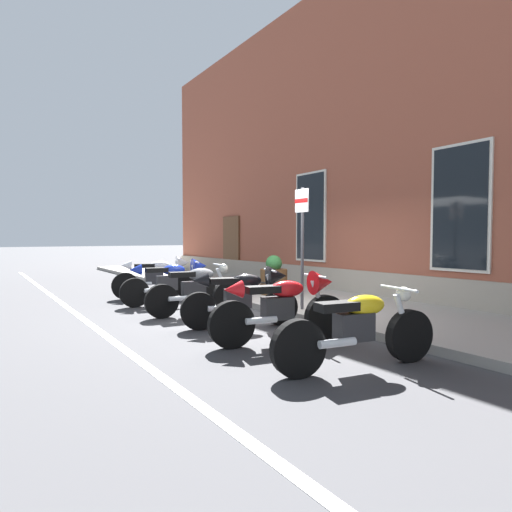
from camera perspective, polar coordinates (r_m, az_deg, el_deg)
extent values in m
plane|color=#38383A|center=(8.38, 1.71, -7.86)|extent=(140.00, 140.00, 0.00)
cube|color=gray|center=(9.35, 9.43, -6.40)|extent=(27.79, 3.09, 0.13)
cube|color=silver|center=(7.03, -20.23, -10.01)|extent=(27.79, 0.12, 0.01)
cube|color=brown|center=(13.37, 25.34, 13.67)|extent=(21.79, 6.69, 8.30)
cube|color=gray|center=(10.40, 15.45, -3.97)|extent=(21.79, 0.10, 0.70)
cube|color=brown|center=(15.40, -3.39, 1.19)|extent=(1.10, 0.08, 2.30)
cube|color=silver|center=(11.89, 7.54, 5.35)|extent=(1.22, 0.06, 2.52)
cube|color=black|center=(11.87, 7.43, 5.36)|extent=(1.10, 0.03, 2.40)
cube|color=silver|center=(9.12, 26.23, 5.97)|extent=(1.22, 0.06, 2.52)
cube|color=black|center=(9.10, 26.14, 5.98)|extent=(1.10, 0.03, 2.40)
cylinder|color=black|center=(10.87, -9.69, -3.75)|extent=(0.27, 0.67, 0.66)
cylinder|color=black|center=(10.67, -17.51, -3.95)|extent=(0.27, 0.67, 0.66)
cylinder|color=silver|center=(10.82, -10.22, -2.39)|extent=(0.14, 0.33, 0.65)
cube|color=#28282B|center=(10.72, -13.84, -2.91)|extent=(0.31, 0.48, 0.32)
ellipsoid|color=silver|center=(10.71, -13.06, -1.32)|extent=(0.37, 0.57, 0.24)
cube|color=black|center=(10.67, -15.08, -1.30)|extent=(0.32, 0.52, 0.10)
cylinder|color=silver|center=(10.78, -10.65, -0.37)|extent=(0.61, 0.18, 0.04)
cylinder|color=silver|center=(10.58, -15.36, -3.71)|extent=(0.19, 0.46, 0.09)
cone|color=silver|center=(10.81, -9.97, -0.89)|extent=(0.43, 0.41, 0.36)
cone|color=silver|center=(10.63, -17.43, -1.24)|extent=(0.29, 0.31, 0.24)
cylinder|color=black|center=(9.76, -7.45, -4.51)|extent=(0.21, 0.65, 0.64)
cylinder|color=black|center=(9.39, -16.35, -4.87)|extent=(0.21, 0.65, 0.64)
cylinder|color=silver|center=(9.70, -8.02, -3.02)|extent=(0.12, 0.32, 0.65)
cube|color=#28282B|center=(9.51, -12.12, -3.64)|extent=(0.28, 0.47, 0.32)
ellipsoid|color=#192D9E|center=(9.52, -11.26, -1.88)|extent=(0.33, 0.55, 0.24)
cube|color=black|center=(9.43, -13.49, -1.89)|extent=(0.29, 0.51, 0.10)
cylinder|color=silver|center=(9.64, -8.49, -0.80)|extent=(0.62, 0.13, 0.04)
cylinder|color=silver|center=(9.34, -13.73, -4.57)|extent=(0.16, 0.46, 0.09)
cone|color=#192D9E|center=(9.69, -7.75, -1.37)|extent=(0.41, 0.39, 0.36)
cone|color=#192D9E|center=(9.34, -16.27, -1.84)|extent=(0.28, 0.29, 0.24)
cylinder|color=black|center=(8.45, -3.87, -5.58)|extent=(0.20, 0.65, 0.64)
cylinder|color=black|center=(8.01, -12.83, -6.08)|extent=(0.20, 0.65, 0.64)
cylinder|color=silver|center=(8.38, -4.50, -3.83)|extent=(0.11, 0.32, 0.65)
cube|color=#28282B|center=(8.17, -8.57, -4.61)|extent=(0.27, 0.46, 0.32)
ellipsoid|color=slate|center=(8.18, -7.59, -2.49)|extent=(0.32, 0.55, 0.24)
cube|color=black|center=(8.06, -10.13, -2.51)|extent=(0.28, 0.50, 0.10)
cylinder|color=silver|center=(8.31, -5.02, -1.23)|extent=(0.62, 0.11, 0.04)
cylinder|color=silver|center=(7.98, -10.33, -5.73)|extent=(0.14, 0.46, 0.09)
sphere|color=silver|center=(8.35, -4.51, -1.69)|extent=(0.18, 0.18, 0.18)
cylinder|color=black|center=(7.24, 3.30, -7.02)|extent=(0.31, 0.63, 0.62)
cylinder|color=black|center=(6.92, -7.80, -7.49)|extent=(0.31, 0.63, 0.62)
cylinder|color=silver|center=(7.17, 2.55, -5.00)|extent=(0.17, 0.32, 0.65)
cube|color=#28282B|center=(7.01, -2.52, -5.85)|extent=(0.35, 0.49, 0.32)
ellipsoid|color=black|center=(7.01, -1.33, -3.44)|extent=(0.41, 0.58, 0.24)
cube|color=black|center=(6.92, -4.38, -3.44)|extent=(0.36, 0.52, 0.10)
cylinder|color=silver|center=(7.11, 1.95, -1.98)|extent=(0.60, 0.23, 0.04)
cylinder|color=silver|center=(6.85, -4.74, -7.15)|extent=(0.23, 0.46, 0.09)
cone|color=black|center=(7.16, 2.94, -2.76)|extent=(0.45, 0.44, 0.36)
cone|color=black|center=(6.85, -7.66, -3.35)|extent=(0.31, 0.32, 0.24)
cylinder|color=black|center=(6.37, 9.49, -8.22)|extent=(0.25, 0.67, 0.66)
cylinder|color=black|center=(5.74, -3.38, -9.38)|extent=(0.25, 0.67, 0.66)
cylinder|color=silver|center=(6.27, 8.73, -6.06)|extent=(0.13, 0.32, 0.63)
cube|color=#28282B|center=(5.96, 2.97, -7.17)|extent=(0.31, 0.48, 0.32)
ellipsoid|color=red|center=(5.99, 4.28, -4.53)|extent=(0.36, 0.56, 0.24)
cube|color=black|center=(5.83, 0.92, -4.62)|extent=(0.31, 0.52, 0.10)
cylinder|color=silver|center=(6.19, 8.11, -2.73)|extent=(0.61, 0.16, 0.04)
cylinder|color=silver|center=(5.76, 0.75, -8.83)|extent=(0.18, 0.46, 0.09)
cone|color=red|center=(6.27, 9.13, -3.59)|extent=(0.42, 0.41, 0.36)
cone|color=red|center=(5.66, -3.20, -4.62)|extent=(0.29, 0.30, 0.24)
cylinder|color=black|center=(5.47, 20.32, -10.23)|extent=(0.25, 0.65, 0.64)
cylinder|color=black|center=(4.59, 5.82, -12.54)|extent=(0.25, 0.65, 0.64)
cylinder|color=silver|center=(5.36, 19.56, -7.95)|extent=(0.13, 0.30, 0.60)
cube|color=#28282B|center=(4.92, 13.28, -9.42)|extent=(0.31, 0.48, 0.32)
ellipsoid|color=gold|center=(4.97, 14.72, -6.56)|extent=(0.36, 0.56, 0.24)
cube|color=black|center=(4.75, 11.04, -6.82)|extent=(0.31, 0.51, 0.10)
cylinder|color=silver|center=(5.25, 18.97, -4.25)|extent=(0.61, 0.16, 0.04)
cylinder|color=silver|center=(4.69, 11.10, -11.63)|extent=(0.18, 0.46, 0.09)
sphere|color=silver|center=(5.31, 19.61, -4.94)|extent=(0.18, 0.18, 0.18)
cylinder|color=#4C4C51|center=(8.02, 6.38, 1.00)|extent=(0.06, 0.06, 2.34)
cube|color=white|center=(8.03, 6.30, 7.56)|extent=(0.36, 0.03, 0.44)
cube|color=red|center=(8.02, 6.22, 7.57)|extent=(0.36, 0.01, 0.08)
cylinder|color=brown|center=(10.16, 2.46, -3.53)|extent=(0.66, 0.66, 0.62)
cylinder|color=black|center=(10.16, 2.46, -3.53)|extent=(0.69, 0.69, 0.04)
sphere|color=#28602D|center=(10.12, 2.46, -1.01)|extent=(0.40, 0.40, 0.40)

